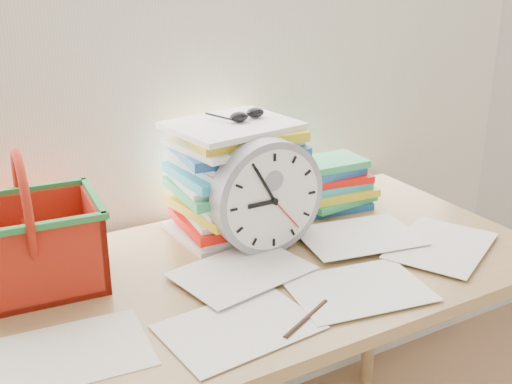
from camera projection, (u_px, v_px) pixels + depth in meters
curtain at (168, 5)px, 1.56m from camera, size 2.40×0.01×2.50m
desk at (246, 298)px, 1.48m from camera, size 1.40×0.70×0.75m
paper_stack at (235, 178)px, 1.60m from camera, size 0.33×0.28×0.28m
clock at (267, 197)px, 1.49m from camera, size 0.28×0.06×0.28m
sunglasses at (247, 114)px, 1.57m from camera, size 0.14×0.13×0.03m
book_stack at (331, 183)px, 1.78m from camera, size 0.24×0.19×0.14m
basket at (26, 222)px, 1.33m from camera, size 0.32×0.26×0.30m
pen at (306, 319)px, 1.25m from camera, size 0.15×0.08×0.01m
scattered_papers at (246, 267)px, 1.45m from camera, size 1.26×0.42×0.02m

